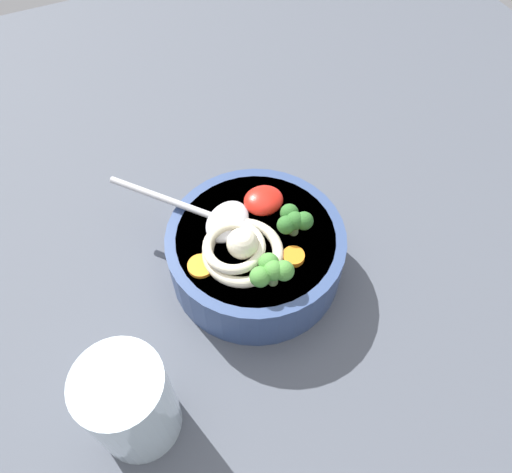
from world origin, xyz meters
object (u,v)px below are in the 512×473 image
Objects in this scene: soup_bowl at (256,253)px; soup_spoon at (216,218)px; drinking_glass at (130,404)px; noodle_pile at (239,249)px.

soup_spoon reaches higher than soup_bowl.
soup_spoon is 1.29× the size of drinking_glass.
soup_spoon is at bearing -133.57° from drinking_glass.
noodle_pile is 0.63× the size of soup_spoon.
drinking_glass is at bearing 33.14° from soup_bowl.
noodle_pile is 5.23cm from soup_spoon.
noodle_pile is 18.23cm from drinking_glass.
soup_bowl is at bearing 180.00° from soup_spoon.
soup_spoon is at bearing -83.94° from noodle_pile.
noodle_pile is 0.81× the size of drinking_glass.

